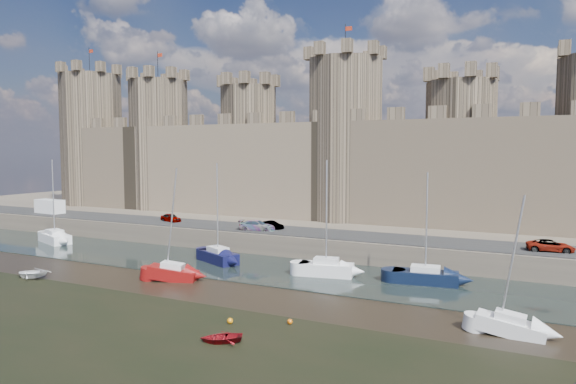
# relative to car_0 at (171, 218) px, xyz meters

# --- Properties ---
(ground) EXTENTS (160.00, 160.00, 0.00)m
(ground) POSITION_rel_car_0_xyz_m (18.68, -34.21, -3.10)
(ground) COLOR black
(ground) RESTS_ON ground
(water_channel) EXTENTS (160.00, 12.00, 0.08)m
(water_channel) POSITION_rel_car_0_xyz_m (18.68, -10.21, -3.06)
(water_channel) COLOR black
(water_channel) RESTS_ON ground
(quay) EXTENTS (160.00, 60.00, 2.50)m
(quay) POSITION_rel_car_0_xyz_m (18.68, 25.79, -1.85)
(quay) COLOR #4C443A
(quay) RESTS_ON ground
(road) EXTENTS (160.00, 7.00, 0.10)m
(road) POSITION_rel_car_0_xyz_m (18.68, -0.21, -0.55)
(road) COLOR black
(road) RESTS_ON quay
(castle) EXTENTS (108.50, 11.00, 29.00)m
(castle) POSITION_rel_car_0_xyz_m (18.04, 13.79, 8.57)
(castle) COLOR #42382B
(castle) RESTS_ON quay
(car_0) EXTENTS (3.76, 2.37, 1.19)m
(car_0) POSITION_rel_car_0_xyz_m (0.00, 0.00, 0.00)
(car_0) COLOR gray
(car_0) RESTS_ON quay
(car_1) EXTENTS (3.42, 1.74, 1.08)m
(car_1) POSITION_rel_car_0_xyz_m (15.86, 0.14, -0.06)
(car_1) COLOR gray
(car_1) RESTS_ON quay
(car_2) EXTENTS (4.80, 2.68, 1.32)m
(car_2) POSITION_rel_car_0_xyz_m (14.80, -1.69, 0.06)
(car_2) COLOR gray
(car_2) RESTS_ON quay
(car_3) EXTENTS (4.63, 2.62, 1.22)m
(car_3) POSITION_rel_car_0_xyz_m (47.41, -0.83, 0.01)
(car_3) COLOR gray
(car_3) RESTS_ON quay
(van) EXTENTS (5.26, 2.50, 2.23)m
(van) POSITION_rel_car_0_xyz_m (-23.47, -0.71, 0.52)
(van) COLOR white
(van) RESTS_ON quay
(sailboat_0) EXTENTS (6.43, 4.28, 11.21)m
(sailboat_0) POSITION_rel_car_0_xyz_m (-12.32, -9.13, -2.24)
(sailboat_0) COLOR white
(sailboat_0) RESTS_ON ground
(sailboat_1) EXTENTS (5.90, 4.26, 11.04)m
(sailboat_1) POSITION_rel_car_0_xyz_m (14.36, -9.83, -2.24)
(sailboat_1) COLOR black
(sailboat_1) RESTS_ON ground
(sailboat_2) EXTENTS (5.60, 2.98, 11.47)m
(sailboat_2) POSITION_rel_car_0_xyz_m (27.45, -10.30, -2.21)
(sailboat_2) COLOR white
(sailboat_2) RESTS_ON ground
(sailboat_3) EXTENTS (6.20, 3.08, 10.42)m
(sailboat_3) POSITION_rel_car_0_xyz_m (36.89, -8.93, -2.30)
(sailboat_3) COLOR black
(sailboat_3) RESTS_ON ground
(sailboat_4) EXTENTS (4.98, 3.22, 10.87)m
(sailboat_4) POSITION_rel_car_0_xyz_m (14.71, -18.13, -2.31)
(sailboat_4) COLOR maroon
(sailboat_4) RESTS_ON ground
(sailboat_5) EXTENTS (4.50, 1.88, 9.59)m
(sailboat_5) POSITION_rel_car_0_xyz_m (44.67, -19.99, -2.40)
(sailboat_5) COLOR silver
(sailboat_5) RESTS_ON ground
(dinghy_4) EXTENTS (3.36, 3.00, 0.57)m
(dinghy_4) POSITION_rel_car_0_xyz_m (27.77, -29.62, -2.81)
(dinghy_4) COLOR maroon
(dinghy_4) RESTS_ON ground
(dinghy_6) EXTENTS (3.98, 2.97, 0.79)m
(dinghy_6) POSITION_rel_car_0_xyz_m (1.47, -23.39, -2.70)
(dinghy_6) COLOR silver
(dinghy_6) RESTS_ON ground
(buoy_1) EXTENTS (0.43, 0.43, 0.43)m
(buoy_1) POSITION_rel_car_0_xyz_m (26.37, -26.34, -2.88)
(buoy_1) COLOR orange
(buoy_1) RESTS_ON ground
(buoy_3) EXTENTS (0.39, 0.39, 0.39)m
(buoy_3) POSITION_rel_car_0_xyz_m (30.31, -24.56, -2.90)
(buoy_3) COLOR #CB5809
(buoy_3) RESTS_ON ground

